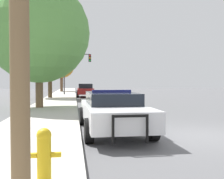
# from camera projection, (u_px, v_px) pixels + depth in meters

# --- Properties ---
(ground_plane) EXTENTS (110.00, 110.00, 0.00)m
(ground_plane) POSITION_uv_depth(u_px,v_px,m) (197.00, 136.00, 8.76)
(ground_plane) COLOR #565659
(sidewalk_left) EXTENTS (3.00, 110.00, 0.13)m
(sidewalk_left) POSITION_uv_depth(u_px,v_px,m) (29.00, 138.00, 8.07)
(sidewalk_left) COLOR #BCB7AD
(sidewalk_left) RESTS_ON ground_plane
(police_car) EXTENTS (2.15, 5.38, 1.41)m
(police_car) POSITION_uv_depth(u_px,v_px,m) (112.00, 110.00, 9.49)
(police_car) COLOR white
(police_car) RESTS_ON ground_plane
(fire_hydrant) EXTENTS (0.53, 0.23, 0.85)m
(fire_hydrant) POSITION_uv_depth(u_px,v_px,m) (44.00, 153.00, 4.38)
(fire_hydrant) COLOR gold
(fire_hydrant) RESTS_ON sidewalk_left
(traffic_light) EXTENTS (3.27, 0.35, 4.94)m
(traffic_light) POSITION_uv_depth(u_px,v_px,m) (75.00, 65.00, 33.37)
(traffic_light) COLOR #424247
(traffic_light) RESTS_ON sidewalk_left
(car_background_midblock) EXTENTS (1.88, 4.57, 1.43)m
(car_background_midblock) POSITION_uv_depth(u_px,v_px,m) (85.00, 90.00, 30.01)
(car_background_midblock) COLOR maroon
(car_background_midblock) RESTS_ON ground_plane
(tree_sidewalk_mid) EXTENTS (4.40, 4.40, 6.35)m
(tree_sidewalk_mid) POSITION_uv_depth(u_px,v_px,m) (50.00, 54.00, 26.75)
(tree_sidewalk_mid) COLOR #4C3823
(tree_sidewalk_mid) RESTS_ON sidewalk_left
(tree_sidewalk_near) EXTENTS (6.06, 6.06, 7.52)m
(tree_sidewalk_near) POSITION_uv_depth(u_px,v_px,m) (39.00, 32.00, 16.71)
(tree_sidewalk_near) COLOR brown
(tree_sidewalk_near) RESTS_ON sidewalk_left
(tree_sidewalk_far) EXTENTS (4.01, 4.01, 6.05)m
(tree_sidewalk_far) POSITION_uv_depth(u_px,v_px,m) (61.00, 65.00, 43.79)
(tree_sidewalk_far) COLOR brown
(tree_sidewalk_far) RESTS_ON sidewalk_left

